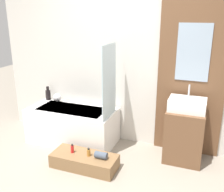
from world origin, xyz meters
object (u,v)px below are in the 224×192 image
(bathtub, at_px, (73,125))
(wooden_step_bench, at_px, (84,161))
(sink, at_px, (187,105))
(vase_tall_dark, at_px, (48,94))
(bottle_soap_primary, at_px, (72,149))
(bottle_soap_secondary, at_px, (89,152))
(vase_round_light, at_px, (57,98))

(bathtub, xyz_separation_m, wooden_step_bench, (0.49, -0.59, -0.19))
(wooden_step_bench, xyz_separation_m, sink, (1.19, 0.67, 0.72))
(sink, bearing_deg, vase_tall_dark, 176.00)
(bathtub, bearing_deg, wooden_step_bench, -50.02)
(vase_tall_dark, bearing_deg, bathtub, -22.38)
(bottle_soap_primary, bearing_deg, bottle_soap_secondary, -0.00)
(vase_round_light, bearing_deg, sink, -3.60)
(wooden_step_bench, height_order, vase_round_light, vase_round_light)
(wooden_step_bench, distance_m, vase_tall_dark, 1.47)
(sink, distance_m, bottle_soap_primary, 1.63)
(bottle_soap_primary, bearing_deg, vase_round_light, 131.57)
(bathtub, distance_m, wooden_step_bench, 0.79)
(sink, height_order, vase_round_light, sink)
(sink, bearing_deg, bottle_soap_secondary, -149.25)
(bottle_soap_primary, bearing_deg, bathtub, 118.46)
(sink, relative_size, vase_tall_dark, 2.06)
(bathtub, height_order, vase_round_light, vase_round_light)
(vase_round_light, bearing_deg, bottle_soap_primary, -48.43)
(vase_round_light, relative_size, bottle_soap_primary, 1.15)
(vase_round_light, bearing_deg, bottle_soap_secondary, -40.12)
(sink, bearing_deg, wooden_step_bench, -150.65)
(vase_tall_dark, bearing_deg, bottle_soap_secondary, -35.99)
(wooden_step_bench, bearing_deg, bottle_soap_secondary, 0.00)
(bathtub, height_order, bottle_soap_primary, bathtub)
(vase_round_light, distance_m, bottle_soap_primary, 1.14)
(vase_tall_dark, distance_m, bottle_soap_secondary, 1.47)
(vase_round_light, xyz_separation_m, bottle_soap_secondary, (0.95, -0.80, -0.39))
(wooden_step_bench, height_order, vase_tall_dark, vase_tall_dark)
(bottle_soap_primary, xyz_separation_m, bottle_soap_secondary, (0.24, -0.00, -0.01))
(vase_round_light, height_order, bottle_soap_primary, vase_round_light)
(bathtub, bearing_deg, vase_tall_dark, 157.62)
(wooden_step_bench, xyz_separation_m, vase_round_light, (-0.88, 0.80, 0.53))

